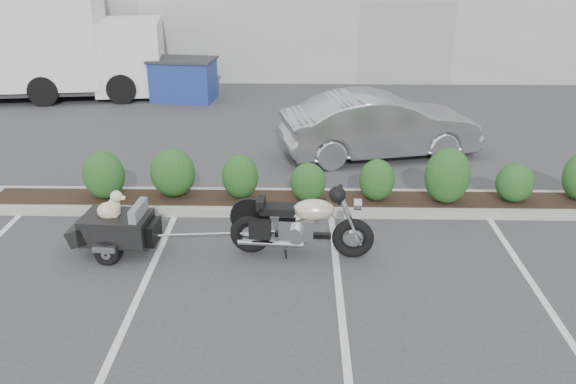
{
  "coord_description": "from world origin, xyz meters",
  "views": [
    {
      "loc": [
        0.65,
        -7.74,
        4.46
      ],
      "look_at": [
        0.47,
        1.08,
        0.75
      ],
      "focal_mm": 38.0,
      "sensor_mm": 36.0,
      "label": 1
    }
  ],
  "objects_px": {
    "sedan": "(380,125)",
    "delivery_truck": "(52,48)",
    "dumpster": "(184,79)",
    "motorcycle": "(301,225)",
    "pet_trailer": "(116,226)"
  },
  "relations": [
    {
      "from": "sedan",
      "to": "dumpster",
      "type": "xyz_separation_m",
      "value": [
        -5.14,
        4.84,
        -0.08
      ]
    },
    {
      "from": "motorcycle",
      "to": "dumpster",
      "type": "distance_m",
      "value": 10.01
    },
    {
      "from": "pet_trailer",
      "to": "dumpster",
      "type": "height_order",
      "value": "dumpster"
    },
    {
      "from": "sedan",
      "to": "delivery_truck",
      "type": "relative_size",
      "value": 0.62
    },
    {
      "from": "dumpster",
      "to": "delivery_truck",
      "type": "relative_size",
      "value": 0.29
    },
    {
      "from": "motorcycle",
      "to": "delivery_truck",
      "type": "bearing_deg",
      "value": 131.49
    },
    {
      "from": "motorcycle",
      "to": "delivery_truck",
      "type": "relative_size",
      "value": 0.32
    },
    {
      "from": "delivery_truck",
      "to": "dumpster",
      "type": "bearing_deg",
      "value": -12.55
    },
    {
      "from": "motorcycle",
      "to": "delivery_truck",
      "type": "height_order",
      "value": "delivery_truck"
    },
    {
      "from": "pet_trailer",
      "to": "sedan",
      "type": "bearing_deg",
      "value": 49.85
    },
    {
      "from": "sedan",
      "to": "delivery_truck",
      "type": "height_order",
      "value": "delivery_truck"
    },
    {
      "from": "dumpster",
      "to": "delivery_truck",
      "type": "height_order",
      "value": "delivery_truck"
    },
    {
      "from": "motorcycle",
      "to": "sedan",
      "type": "relative_size",
      "value": 0.52
    },
    {
      "from": "motorcycle",
      "to": "dumpster",
      "type": "height_order",
      "value": "motorcycle"
    },
    {
      "from": "motorcycle",
      "to": "dumpster",
      "type": "relative_size",
      "value": 1.1
    }
  ]
}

